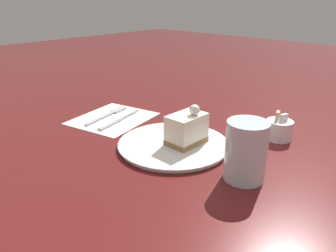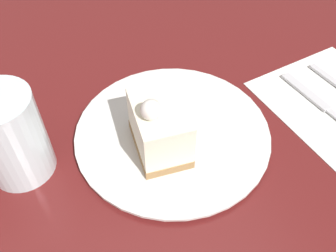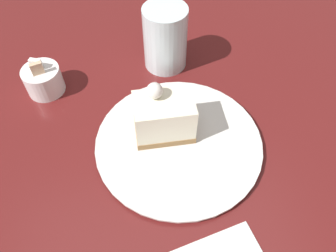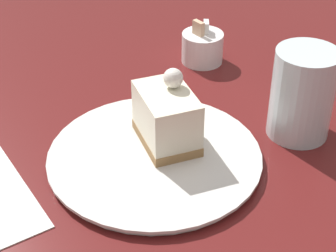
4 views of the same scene
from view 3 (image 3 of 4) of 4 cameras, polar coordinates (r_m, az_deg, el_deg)
ground_plane at (r=0.55m, az=3.79°, el=0.11°), size 4.00×4.00×0.00m
plate at (r=0.52m, az=1.86°, el=-2.95°), size 0.26×0.26×0.01m
cake_slice at (r=0.50m, az=-0.74°, el=1.65°), size 0.06×0.09×0.09m
sugar_bowl at (r=0.62m, az=-20.88°, el=7.53°), size 0.07×0.07×0.07m
drinking_glass at (r=0.61m, az=-0.48°, el=15.07°), size 0.08×0.08×0.12m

